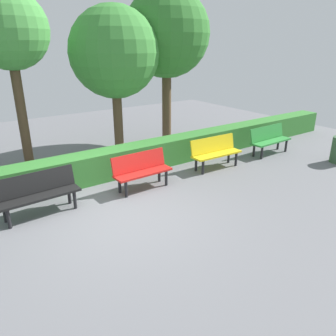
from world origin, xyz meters
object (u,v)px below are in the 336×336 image
at_px(tree_near, 167,34).
at_px(bench_red, 142,169).
at_px(bench_black, 38,192).
at_px(tree_mid, 114,53).
at_px(bench_green, 269,139).
at_px(tree_far, 9,32).
at_px(bench_yellow, 215,151).

bearing_deg(tree_near, bench_red, 46.36).
bearing_deg(bench_black, tree_mid, -142.96).
bearing_deg(bench_red, bench_green, 178.62).
xyz_separation_m(bench_red, tree_far, (1.85, -3.08, 3.07)).
relative_size(bench_yellow, bench_red, 1.06).
distance_m(bench_green, bench_red, 4.64).
bearing_deg(bench_black, tree_near, -154.25).
distance_m(bench_yellow, tree_mid, 4.04).
height_order(bench_black, tree_far, tree_far).
relative_size(tree_near, tree_mid, 1.14).
relative_size(bench_green, bench_yellow, 1.01).
relative_size(bench_green, bench_red, 1.07).
xyz_separation_m(bench_red, tree_near, (-2.74, -2.87, 3.06)).
bearing_deg(bench_yellow, bench_red, 2.42).
distance_m(bench_green, bench_black, 7.00).
xyz_separation_m(bench_red, tree_mid, (-0.82, -2.76, 2.53)).
bearing_deg(tree_near, tree_far, -2.61).
xyz_separation_m(bench_green, bench_black, (7.00, -0.13, 0.00)).
bearing_deg(tree_mid, bench_black, 39.82).
distance_m(tree_mid, tree_far, 2.75).
distance_m(bench_black, tree_near, 6.56).
xyz_separation_m(bench_green, tree_far, (6.49, -3.11, 3.06)).
distance_m(bench_red, bench_black, 2.36).
relative_size(bench_green, tree_near, 0.31).
xyz_separation_m(tree_near, tree_far, (4.59, -0.21, 0.00)).
bearing_deg(tree_mid, bench_green, 143.93).
relative_size(bench_yellow, bench_black, 0.94).
xyz_separation_m(tree_mid, tree_far, (2.67, -0.33, 0.53)).
distance_m(bench_green, tree_near, 4.63).
bearing_deg(tree_mid, bench_red, 73.35).
height_order(bench_red, tree_near, tree_near).
bearing_deg(tree_near, tree_mid, 3.55).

